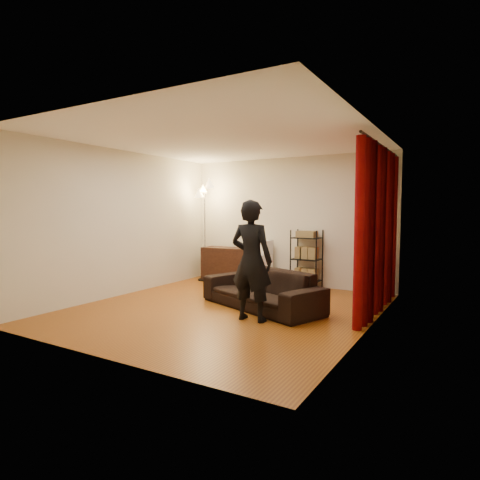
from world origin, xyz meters
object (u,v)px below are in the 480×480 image
Objects in this scene: storage_boxes at (262,262)px; floor_lamp at (205,232)px; person at (251,261)px; media_cabinet at (231,264)px; sofa at (261,289)px; wire_shelf at (306,259)px.

storage_boxes is 0.43× the size of floor_lamp.
media_cabinet is (-1.93, 2.58, -0.49)m from person.
floor_lamp is (-1.32, -0.27, 0.62)m from storage_boxes.
sofa is 0.94m from person.
sofa is at bearing -35.94° from floor_lamp.
person is 2.68m from wire_shelf.
sofa is 2.53m from media_cabinet.
person is 2.94m from storage_boxes.
storage_boxes is 1.49m from floor_lamp.
person is 0.79× the size of floor_lamp.
floor_lamp is (-2.51, 2.39, 0.23)m from person.
person is at bearing -43.60° from floor_lamp.
person is 1.82× the size of storage_boxes.
sofa is 1.24× the size of person.
storage_boxes reaches higher than sofa.
wire_shelf is (0.03, 1.93, 0.28)m from sofa.
wire_shelf reaches higher than sofa.
sofa is 1.80× the size of wire_shelf.
sofa is 1.66× the size of media_cabinet.
wire_shelf reaches higher than media_cabinet.
media_cabinet is at bearing -173.94° from storage_boxes.
storage_boxes is at bearing 1.61° from media_cabinet.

